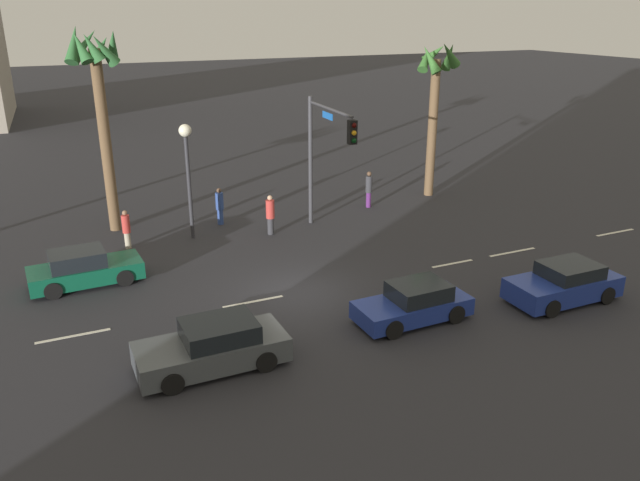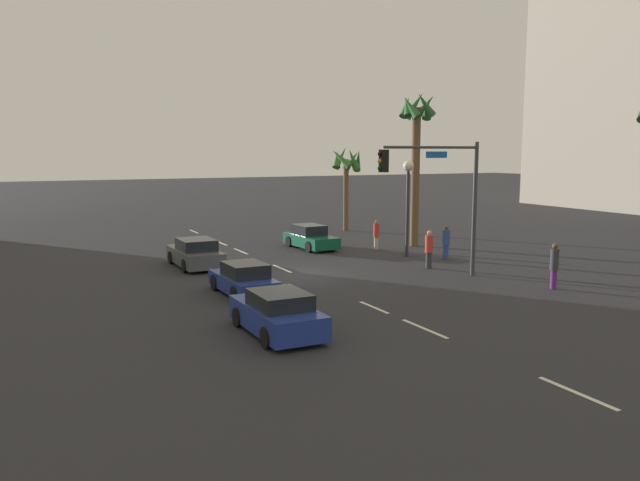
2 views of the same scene
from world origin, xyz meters
TOP-DOWN VIEW (x-y plane):
  - ground_plane at (0.00, 0.00)m, footprint 220.00×220.00m
  - lane_stripe_2 at (-7.87, 0.00)m, footprint 2.29×0.14m
  - lane_stripe_3 at (-1.80, 0.00)m, footprint 2.25×0.14m
  - lane_stripe_4 at (6.82, 0.00)m, footprint 1.97×0.14m
  - lane_stripe_5 at (9.95, 0.00)m, footprint 2.41×0.14m
  - lane_stripe_6 at (16.04, 0.00)m, footprint 2.31×0.14m
  - car_0 at (-4.21, -3.63)m, footprint 4.36×1.98m
  - car_1 at (-7.13, 4.07)m, footprint 4.16×1.97m
  - car_2 at (2.67, -3.55)m, footprint 3.94×1.85m
  - car_3 at (8.38, -4.46)m, footprint 4.09×1.90m
  - traffic_signal at (3.53, 5.52)m, footprint 0.52×5.12m
  - streetlamp at (-2.16, 7.53)m, footprint 0.56×0.56m
  - pedestrian_0 at (7.42, 8.33)m, footprint 0.35×0.35m
  - pedestrian_1 at (-0.47, 8.86)m, footprint 0.52×0.52m
  - pedestrian_2 at (-5.06, 7.35)m, footprint 0.39×0.39m
  - pedestrian_3 at (1.26, 6.49)m, footprint 0.51×0.51m
  - palm_tree_0 at (-5.28, 10.18)m, footprint 2.45×2.58m
  - palm_tree_1 at (11.64, 8.95)m, footprint 2.29×2.36m

SIDE VIEW (x-z plane):
  - ground_plane at x=0.00m, z-range 0.00..0.00m
  - lane_stripe_2 at x=-7.87m, z-range 0.00..0.01m
  - lane_stripe_3 at x=-1.80m, z-range 0.00..0.01m
  - lane_stripe_4 at x=6.82m, z-range 0.00..0.01m
  - lane_stripe_5 at x=9.95m, z-range 0.00..0.01m
  - lane_stripe_6 at x=16.04m, z-range 0.00..0.01m
  - car_2 at x=2.67m, z-range -0.05..1.25m
  - car_1 at x=-7.13m, z-range -0.06..1.33m
  - car_3 at x=8.38m, z-range -0.05..1.34m
  - car_0 at x=-4.21m, z-range -0.05..1.37m
  - pedestrian_2 at x=-5.06m, z-range 0.05..1.77m
  - pedestrian_1 at x=-0.47m, z-range 0.04..1.85m
  - pedestrian_3 at x=1.26m, z-range 0.05..1.92m
  - pedestrian_0 at x=7.42m, z-range 0.06..1.99m
  - streetlamp at x=-2.16m, z-range 1.12..6.32m
  - traffic_signal at x=3.53m, z-range 1.10..7.21m
  - palm_tree_1 at x=11.64m, z-range 1.58..9.99m
  - palm_tree_0 at x=-5.28m, z-range 2.00..11.32m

